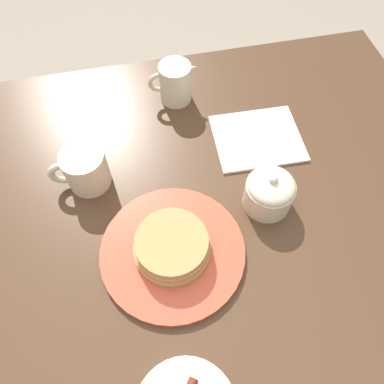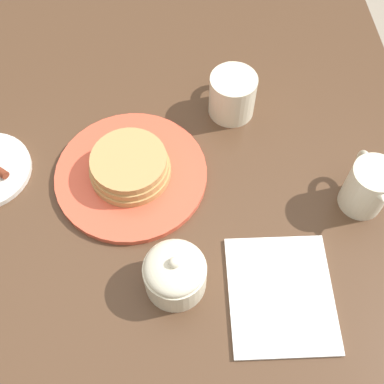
# 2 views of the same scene
# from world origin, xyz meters

# --- Properties ---
(ground_plane) EXTENTS (8.00, 8.00, 0.00)m
(ground_plane) POSITION_xyz_m (0.00, 0.00, 0.00)
(ground_plane) COLOR gray
(dining_table) EXTENTS (1.31, 0.99, 0.77)m
(dining_table) POSITION_xyz_m (0.00, 0.00, 0.65)
(dining_table) COLOR #4C3321
(dining_table) RESTS_ON ground_plane
(pancake_plate) EXTENTS (0.25, 0.25, 0.05)m
(pancake_plate) POSITION_xyz_m (-0.05, 0.01, 0.79)
(pancake_plate) COLOR #DB5138
(pancake_plate) RESTS_ON dining_table
(coffee_mug) EXTENTS (0.11, 0.08, 0.08)m
(coffee_mug) POSITION_xyz_m (0.08, -0.17, 0.81)
(coffee_mug) COLOR beige
(coffee_mug) RESTS_ON dining_table
(creamer_pitcher) EXTENTS (0.11, 0.07, 0.10)m
(creamer_pitcher) POSITION_xyz_m (-0.13, -0.36, 0.81)
(creamer_pitcher) COLOR beige
(creamer_pitcher) RESTS_ON dining_table
(sugar_bowl) EXTENTS (0.09, 0.09, 0.09)m
(sugar_bowl) POSITION_xyz_m (-0.24, -0.05, 0.81)
(sugar_bowl) COLOR beige
(sugar_bowl) RESTS_ON dining_table
(napkin) EXTENTS (0.18, 0.16, 0.01)m
(napkin) POSITION_xyz_m (-0.27, -0.20, 0.77)
(napkin) COLOR white
(napkin) RESTS_ON dining_table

